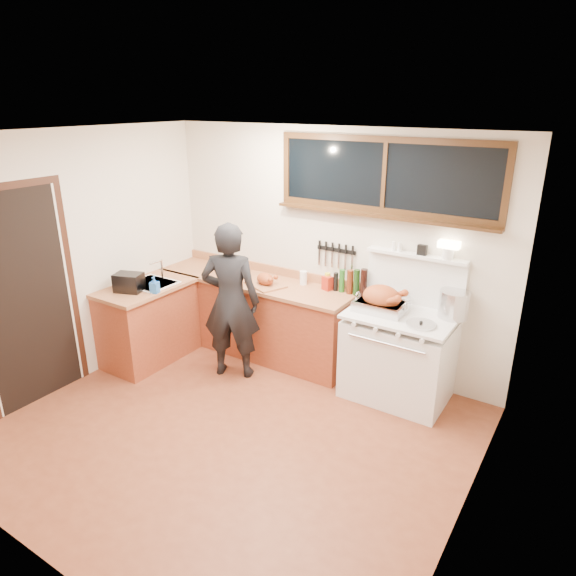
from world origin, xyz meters
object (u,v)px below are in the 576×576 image
Objects in this scene: vintage_stove at (399,354)px; man at (231,302)px; roast_turkey at (382,301)px; cutting_board at (266,281)px.

vintage_stove is 1.80m from man.
man is at bearing -160.63° from roast_turkey.
vintage_stove reaches higher than cutting_board.
roast_turkey is (1.47, 0.52, 0.15)m from man.
man is at bearing -161.78° from vintage_stove.
man reaches higher than cutting_board.
man is 3.26× the size of roast_turkey.
cutting_board is at bearing 77.95° from man.
vintage_stove reaches higher than roast_turkey.
vintage_stove is 0.57m from roast_turkey.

